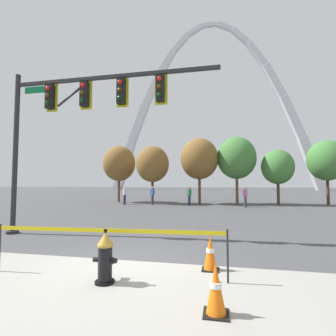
{
  "coord_description": "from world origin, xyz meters",
  "views": [
    {
      "loc": [
        2.14,
        -5.48,
        1.84
      ],
      "look_at": [
        0.01,
        5.0,
        2.5
      ],
      "focal_mm": 26.95,
      "sensor_mm": 36.0,
      "label": 1
    }
  ],
  "objects_px": {
    "traffic_cone_by_hydrant": "(216,289)",
    "pedestrian_walking_left": "(245,197)",
    "pedestrian_walking_right": "(152,195)",
    "traffic_cone_mid_sidewalk": "(210,253)",
    "pedestrian_standing_center": "(189,196)",
    "fire_hydrant": "(105,258)",
    "pedestrian_near_trees": "(125,195)",
    "monument_arch": "(211,114)",
    "traffic_signal_gantry": "(74,113)"
  },
  "relations": [
    {
      "from": "traffic_cone_by_hydrant",
      "to": "pedestrian_walking_left",
      "type": "distance_m",
      "value": 16.83
    },
    {
      "from": "traffic_cone_by_hydrant",
      "to": "pedestrian_walking_right",
      "type": "height_order",
      "value": "pedestrian_walking_right"
    },
    {
      "from": "traffic_cone_by_hydrant",
      "to": "pedestrian_walking_left",
      "type": "xyz_separation_m",
      "value": [
        2.04,
        16.7,
        0.46
      ]
    },
    {
      "from": "traffic_cone_mid_sidewalk",
      "to": "pedestrian_standing_center",
      "type": "height_order",
      "value": "pedestrian_standing_center"
    },
    {
      "from": "fire_hydrant",
      "to": "pedestrian_near_trees",
      "type": "relative_size",
      "value": 0.62
    },
    {
      "from": "pedestrian_walking_left",
      "to": "pedestrian_standing_center",
      "type": "height_order",
      "value": "same"
    },
    {
      "from": "pedestrian_near_trees",
      "to": "monument_arch",
      "type": "bearing_deg",
      "value": 83.5
    },
    {
      "from": "traffic_cone_mid_sidewalk",
      "to": "pedestrian_walking_left",
      "type": "bearing_deg",
      "value": 81.68
    },
    {
      "from": "traffic_cone_mid_sidewalk",
      "to": "pedestrian_walking_right",
      "type": "relative_size",
      "value": 0.46
    },
    {
      "from": "traffic_cone_mid_sidewalk",
      "to": "pedestrian_standing_center",
      "type": "distance_m",
      "value": 15.9
    },
    {
      "from": "traffic_signal_gantry",
      "to": "pedestrian_walking_left",
      "type": "distance_m",
      "value": 14.65
    },
    {
      "from": "traffic_cone_mid_sidewalk",
      "to": "pedestrian_standing_center",
      "type": "xyz_separation_m",
      "value": [
        -2.27,
        15.74,
        0.46
      ]
    },
    {
      "from": "traffic_cone_by_hydrant",
      "to": "monument_arch",
      "type": "distance_m",
      "value": 73.26
    },
    {
      "from": "traffic_signal_gantry",
      "to": "pedestrian_standing_center",
      "type": "relative_size",
      "value": 4.92
    },
    {
      "from": "fire_hydrant",
      "to": "monument_arch",
      "type": "relative_size",
      "value": 0.02
    },
    {
      "from": "traffic_signal_gantry",
      "to": "pedestrian_walking_left",
      "type": "height_order",
      "value": "traffic_signal_gantry"
    },
    {
      "from": "pedestrian_walking_left",
      "to": "pedestrian_near_trees",
      "type": "xyz_separation_m",
      "value": [
        -10.11,
        0.59,
        0.0
      ]
    },
    {
      "from": "fire_hydrant",
      "to": "traffic_cone_by_hydrant",
      "type": "bearing_deg",
      "value": -20.12
    },
    {
      "from": "monument_arch",
      "to": "pedestrian_walking_right",
      "type": "relative_size",
      "value": 37.66
    },
    {
      "from": "traffic_signal_gantry",
      "to": "pedestrian_walking_right",
      "type": "relative_size",
      "value": 4.92
    },
    {
      "from": "pedestrian_near_trees",
      "to": "traffic_cone_by_hydrant",
      "type": "bearing_deg",
      "value": -64.96
    },
    {
      "from": "pedestrian_near_trees",
      "to": "fire_hydrant",
      "type": "bearing_deg",
      "value": -69.92
    },
    {
      "from": "monument_arch",
      "to": "pedestrian_near_trees",
      "type": "bearing_deg",
      "value": -96.5
    },
    {
      "from": "pedestrian_walking_right",
      "to": "pedestrian_standing_center",
      "type": "bearing_deg",
      "value": -2.4
    },
    {
      "from": "traffic_cone_by_hydrant",
      "to": "traffic_signal_gantry",
      "type": "relative_size",
      "value": 0.09
    },
    {
      "from": "traffic_cone_mid_sidewalk",
      "to": "pedestrian_near_trees",
      "type": "height_order",
      "value": "pedestrian_near_trees"
    },
    {
      "from": "traffic_cone_by_hydrant",
      "to": "pedestrian_standing_center",
      "type": "bearing_deg",
      "value": 97.8
    },
    {
      "from": "monument_arch",
      "to": "pedestrian_standing_center",
      "type": "xyz_separation_m",
      "value": [
        -0.33,
        -52.32,
        -21.39
      ]
    },
    {
      "from": "pedestrian_walking_right",
      "to": "pedestrian_walking_left",
      "type": "bearing_deg",
      "value": -7.44
    },
    {
      "from": "traffic_signal_gantry",
      "to": "pedestrian_standing_center",
      "type": "height_order",
      "value": "traffic_signal_gantry"
    },
    {
      "from": "traffic_signal_gantry",
      "to": "traffic_cone_by_hydrant",
      "type": "bearing_deg",
      "value": -40.95
    },
    {
      "from": "traffic_cone_by_hydrant",
      "to": "traffic_signal_gantry",
      "type": "height_order",
      "value": "traffic_signal_gantry"
    },
    {
      "from": "traffic_cone_by_hydrant",
      "to": "pedestrian_standing_center",
      "type": "xyz_separation_m",
      "value": [
        -2.41,
        17.57,
        0.46
      ]
    },
    {
      "from": "traffic_signal_gantry",
      "to": "pedestrian_near_trees",
      "type": "xyz_separation_m",
      "value": [
        -3.01,
        12.89,
        -3.59
      ]
    },
    {
      "from": "pedestrian_walking_right",
      "to": "pedestrian_near_trees",
      "type": "relative_size",
      "value": 1.0
    },
    {
      "from": "pedestrian_walking_right",
      "to": "pedestrian_near_trees",
      "type": "bearing_deg",
      "value": -170.02
    },
    {
      "from": "fire_hydrant",
      "to": "monument_arch",
      "type": "height_order",
      "value": "monument_arch"
    },
    {
      "from": "pedestrian_walking_left",
      "to": "monument_arch",
      "type": "bearing_deg",
      "value": 94.42
    },
    {
      "from": "fire_hydrant",
      "to": "pedestrian_near_trees",
      "type": "height_order",
      "value": "pedestrian_near_trees"
    },
    {
      "from": "fire_hydrant",
      "to": "pedestrian_walking_left",
      "type": "bearing_deg",
      "value": 75.71
    },
    {
      "from": "fire_hydrant",
      "to": "monument_arch",
      "type": "xyz_separation_m",
      "value": [
        -0.05,
        69.15,
        21.74
      ]
    },
    {
      "from": "pedestrian_near_trees",
      "to": "pedestrian_walking_right",
      "type": "bearing_deg",
      "value": 9.98
    },
    {
      "from": "fire_hydrant",
      "to": "pedestrian_standing_center",
      "type": "bearing_deg",
      "value": 91.3
    },
    {
      "from": "monument_arch",
      "to": "pedestrian_near_trees",
      "type": "height_order",
      "value": "monument_arch"
    },
    {
      "from": "pedestrian_standing_center",
      "to": "traffic_cone_mid_sidewalk",
      "type": "bearing_deg",
      "value": -81.8
    },
    {
      "from": "traffic_cone_mid_sidewalk",
      "to": "pedestrian_near_trees",
      "type": "xyz_separation_m",
      "value": [
        -7.93,
        15.45,
        0.46
      ]
    },
    {
      "from": "traffic_cone_by_hydrant",
      "to": "pedestrian_standing_center",
      "type": "distance_m",
      "value": 17.74
    },
    {
      "from": "traffic_cone_mid_sidewalk",
      "to": "pedestrian_walking_left",
      "type": "height_order",
      "value": "pedestrian_walking_left"
    },
    {
      "from": "pedestrian_near_trees",
      "to": "pedestrian_standing_center",
      "type": "bearing_deg",
      "value": 2.87
    },
    {
      "from": "traffic_cone_mid_sidewalk",
      "to": "pedestrian_standing_center",
      "type": "relative_size",
      "value": 0.46
    }
  ]
}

